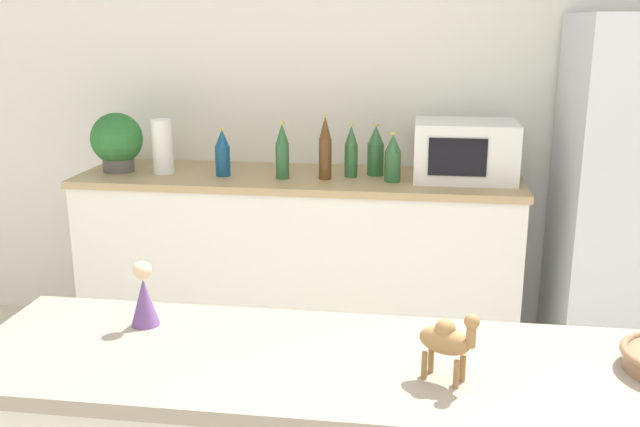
# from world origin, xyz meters

# --- Properties ---
(wall_back) EXTENTS (8.00, 0.06, 2.55)m
(wall_back) POSITION_xyz_m (0.00, 2.73, 1.27)
(wall_back) COLOR white
(wall_back) RESTS_ON ground_plane
(back_counter) EXTENTS (2.19, 0.63, 0.93)m
(back_counter) POSITION_xyz_m (-0.49, 2.40, 0.47)
(back_counter) COLOR white
(back_counter) RESTS_ON ground_plane
(potted_plant) EXTENTS (0.26, 0.26, 0.30)m
(potted_plant) POSITION_xyz_m (-1.41, 2.36, 1.08)
(potted_plant) COLOR #595451
(potted_plant) RESTS_ON back_counter
(paper_towel_roll) EXTENTS (0.10, 0.10, 0.27)m
(paper_towel_roll) POSITION_xyz_m (-1.17, 2.35, 1.06)
(paper_towel_roll) COLOR white
(paper_towel_roll) RESTS_ON back_counter
(microwave) EXTENTS (0.48, 0.37, 0.28)m
(microwave) POSITION_xyz_m (0.32, 2.42, 1.07)
(microwave) COLOR white
(microwave) RESTS_ON back_counter
(back_bottle_0) EXTENTS (0.08, 0.08, 0.25)m
(back_bottle_0) POSITION_xyz_m (-0.11, 2.45, 1.05)
(back_bottle_0) COLOR #2D6033
(back_bottle_0) RESTS_ON back_counter
(back_bottle_1) EXTENTS (0.07, 0.07, 0.24)m
(back_bottle_1) POSITION_xyz_m (-0.85, 2.33, 1.04)
(back_bottle_1) COLOR navy
(back_bottle_1) RESTS_ON back_counter
(back_bottle_2) EXTENTS (0.07, 0.07, 0.28)m
(back_bottle_2) POSITION_xyz_m (-0.55, 2.31, 1.06)
(back_bottle_2) COLOR #2D6033
(back_bottle_2) RESTS_ON back_counter
(back_bottle_3) EXTENTS (0.06, 0.06, 0.31)m
(back_bottle_3) POSITION_xyz_m (-0.34, 2.33, 1.08)
(back_bottle_3) COLOR brown
(back_bottle_3) RESTS_ON back_counter
(back_bottle_4) EXTENTS (0.08, 0.08, 0.24)m
(back_bottle_4) POSITION_xyz_m (-0.02, 2.32, 1.04)
(back_bottle_4) COLOR #2D6033
(back_bottle_4) RESTS_ON back_counter
(back_bottle_5) EXTENTS (0.06, 0.06, 0.26)m
(back_bottle_5) POSITION_xyz_m (-0.23, 2.40, 1.05)
(back_bottle_5) COLOR #2D6033
(back_bottle_5) RESTS_ON back_counter
(camel_figurine) EXTENTS (0.13, 0.10, 0.16)m
(camel_figurine) POSITION_xyz_m (0.18, 0.38, 1.02)
(camel_figurine) COLOR olive
(camel_figurine) RESTS_ON bar_counter
(wise_man_figurine_blue) EXTENTS (0.07, 0.07, 0.17)m
(wise_man_figurine_blue) POSITION_xyz_m (-0.56, 0.57, 1.00)
(wise_man_figurine_blue) COLOR #6B4784
(wise_man_figurine_blue) RESTS_ON bar_counter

